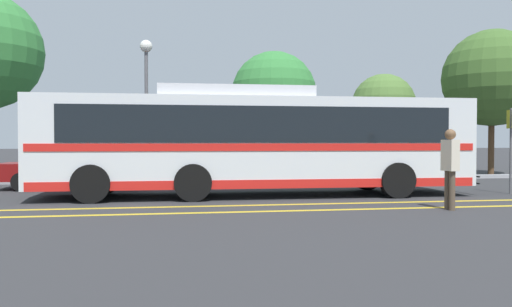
% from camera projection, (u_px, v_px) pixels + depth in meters
% --- Properties ---
extents(ground_plane, '(220.00, 220.00, 0.00)m').
position_uv_depth(ground_plane, '(248.00, 195.00, 14.72)').
color(ground_plane, '#2D2D30').
extents(lane_strip_0, '(32.41, 0.20, 0.01)m').
position_uv_depth(lane_strip_0, '(270.00, 205.00, 12.45)').
color(lane_strip_0, gold).
rests_on(lane_strip_0, ground_plane).
extents(lane_strip_1, '(32.41, 0.20, 0.01)m').
position_uv_depth(lane_strip_1, '(279.00, 211.00, 11.34)').
color(lane_strip_1, gold).
rests_on(lane_strip_1, ground_plane).
extents(curb_strip, '(40.41, 0.36, 0.15)m').
position_uv_depth(curb_strip, '(234.00, 179.00, 19.99)').
color(curb_strip, '#99999E').
rests_on(curb_strip, ground_plane).
extents(transit_bus, '(12.76, 2.79, 3.15)m').
position_uv_depth(transit_bus, '(255.00, 140.00, 14.58)').
color(transit_bus, silver).
rests_on(transit_bus, ground_plane).
extents(parked_car_1, '(4.63, 1.93, 1.33)m').
position_uv_depth(parked_car_1, '(74.00, 168.00, 16.99)').
color(parked_car_1, maroon).
rests_on(parked_car_1, ground_plane).
extents(pedestrian_1, '(0.25, 0.44, 1.87)m').
position_uv_depth(pedestrian_1, '(450.00, 163.00, 11.52)').
color(pedestrian_1, brown).
rests_on(pedestrian_1, ground_plane).
extents(bus_stop_sign, '(0.07, 0.40, 2.60)m').
position_uv_depth(bus_stop_sign, '(511.00, 140.00, 15.06)').
color(bus_stop_sign, '#59595E').
rests_on(bus_stop_sign, ground_plane).
extents(street_lamp, '(0.49, 0.49, 5.64)m').
position_uv_depth(street_lamp, '(146.00, 79.00, 19.85)').
color(street_lamp, '#59595E').
rests_on(street_lamp, ground_plane).
extents(tree_0, '(3.98, 3.98, 5.82)m').
position_uv_depth(tree_0, '(274.00, 94.00, 23.39)').
color(tree_0, '#513823').
rests_on(tree_0, ground_plane).
extents(tree_1, '(4.65, 4.65, 7.00)m').
position_uv_depth(tree_1, '(492.00, 78.00, 24.08)').
color(tree_1, '#513823').
rests_on(tree_1, ground_plane).
extents(tree_3, '(3.33, 3.33, 5.15)m').
position_uv_depth(tree_3, '(383.00, 106.00, 26.18)').
color(tree_3, '#513823').
rests_on(tree_3, ground_plane).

